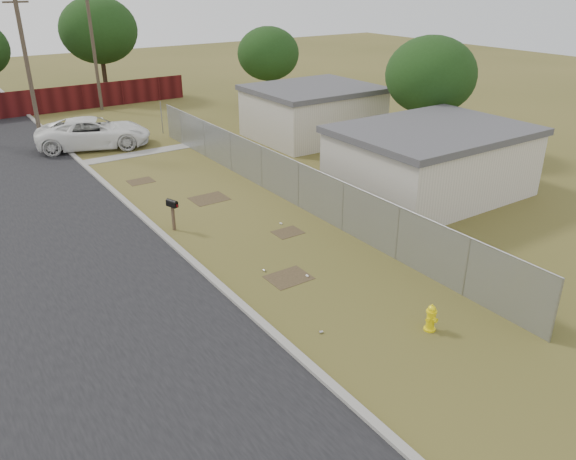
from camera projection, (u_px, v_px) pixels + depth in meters
ground at (236, 222)px, 22.87m from camera, size 120.00×120.00×0.00m
street at (19, 197)px, 25.47m from camera, size 15.10×60.00×0.12m
chainlink_fence at (285, 182)px, 24.90m from camera, size 0.10×27.06×2.02m
utility_poles at (17, 55)px, 34.62m from camera, size 12.60×8.24×9.00m
houses at (367, 134)px, 29.54m from camera, size 9.30×17.24×3.10m
horizon_trees at (78, 47)px, 39.12m from camera, size 33.32×31.94×7.78m
fire_hydrant at (431, 318)px, 15.78m from camera, size 0.39×0.40×0.84m
mailbox at (172, 206)px, 21.79m from camera, size 0.35×0.56×1.28m
pickup_truck at (94, 133)px, 32.46m from camera, size 6.91×4.78×1.75m
scattered_litter at (291, 270)px, 19.06m from camera, size 3.35×7.06×0.07m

